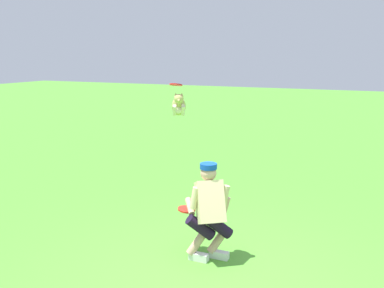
% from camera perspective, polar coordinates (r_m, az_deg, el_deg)
% --- Properties ---
extents(ground_plane, '(60.00, 60.00, 0.00)m').
position_cam_1_polar(ground_plane, '(5.58, 2.27, -17.20)').
color(ground_plane, '#4D9530').
extents(person, '(0.71, 0.56, 1.29)m').
position_cam_1_polar(person, '(5.84, 2.23, -8.34)').
color(person, silver).
rests_on(person, ground_plane).
extents(dog, '(0.57, 1.00, 0.57)m').
position_cam_1_polar(dog, '(8.38, -1.70, 4.84)').
color(dog, tan).
extents(frisbee_flying, '(0.31, 0.31, 0.08)m').
position_cam_1_polar(frisbee_flying, '(8.01, -2.07, 7.56)').
color(frisbee_flying, red).
extents(frisbee_held, '(0.33, 0.33, 0.06)m').
position_cam_1_polar(frisbee_held, '(6.10, -0.69, -8.33)').
color(frisbee_held, red).
rests_on(frisbee_held, person).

